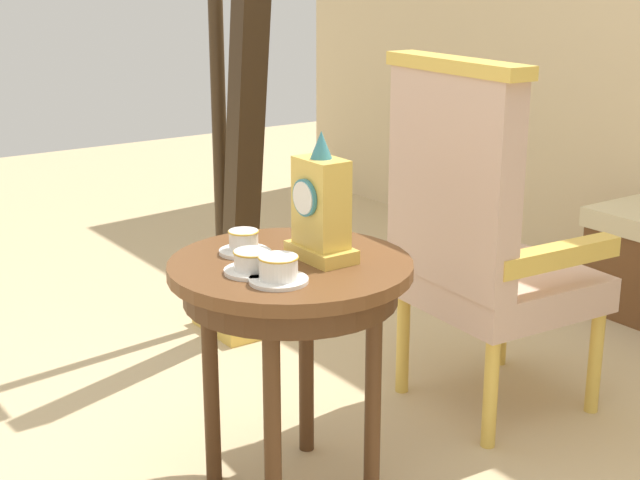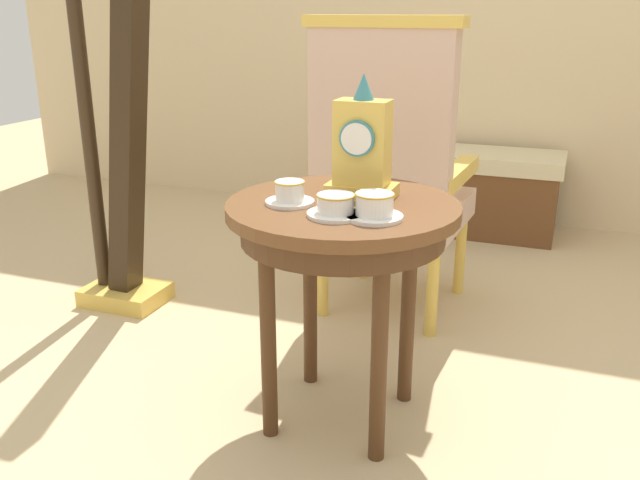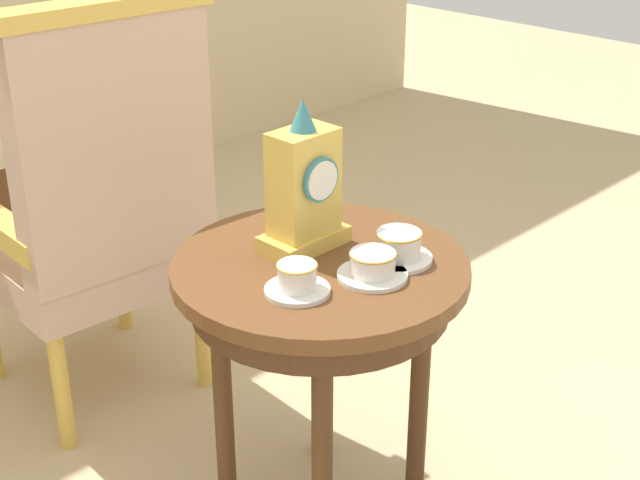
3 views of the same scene
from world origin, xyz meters
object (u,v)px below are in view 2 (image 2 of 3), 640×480
(side_table, at_px, (342,233))
(teacup_right, at_px, (336,206))
(teacup_center, at_px, (374,207))
(teacup_left, at_px, (290,194))
(mantel_clock, at_px, (362,149))
(window_bench, at_px, (461,190))
(armchair, at_px, (389,169))
(harp, at_px, (116,128))

(side_table, relative_size, teacup_right, 4.56)
(teacup_center, bearing_deg, teacup_left, 168.60)
(mantel_clock, height_order, window_bench, mantel_clock)
(side_table, relative_size, armchair, 0.58)
(teacup_left, bearing_deg, teacup_right, -22.69)
(harp, bearing_deg, window_bench, 53.66)
(teacup_right, distance_m, harp, 1.24)
(armchair, bearing_deg, teacup_center, -77.51)
(side_table, bearing_deg, teacup_center, -42.46)
(teacup_center, distance_m, mantel_clock, 0.24)
(teacup_left, height_order, teacup_right, teacup_left)
(side_table, relative_size, window_bench, 0.64)
(side_table, relative_size, harp, 0.37)
(armchair, distance_m, window_bench, 1.27)
(teacup_right, relative_size, mantel_clock, 0.43)
(side_table, distance_m, mantel_clock, 0.24)
(side_table, relative_size, mantel_clock, 1.97)
(armchair, distance_m, harp, 1.05)
(teacup_right, distance_m, teacup_center, 0.10)
(harp, xyz_separation_m, window_bench, (1.09, 1.48, -0.51))
(teacup_center, bearing_deg, side_table, 137.54)
(teacup_left, bearing_deg, teacup_center, -11.40)
(teacup_left, distance_m, teacup_center, 0.25)
(side_table, xyz_separation_m, harp, (-1.07, 0.47, 0.15))
(teacup_center, bearing_deg, mantel_clock, 116.05)
(mantel_clock, bearing_deg, window_bench, 90.21)
(side_table, xyz_separation_m, teacup_center, (0.12, -0.11, 0.12))
(teacup_left, xyz_separation_m, window_bench, (0.15, 2.01, -0.47))
(armchair, bearing_deg, mantel_clock, -81.71)
(side_table, distance_m, armchair, 0.75)
(teacup_center, height_order, armchair, armchair)
(teacup_center, height_order, harp, harp)
(teacup_left, bearing_deg, mantel_clock, 41.49)
(mantel_clock, bearing_deg, teacup_center, -63.95)
(window_bench, bearing_deg, mantel_clock, -89.79)
(mantel_clock, relative_size, window_bench, 0.32)
(teacup_center, relative_size, harp, 0.08)
(teacup_right, xyz_separation_m, window_bench, (-0.00, 2.08, -0.47))
(window_bench, bearing_deg, side_table, -90.63)
(teacup_right, height_order, window_bench, teacup_right)
(mantel_clock, height_order, harp, harp)
(teacup_left, relative_size, harp, 0.07)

